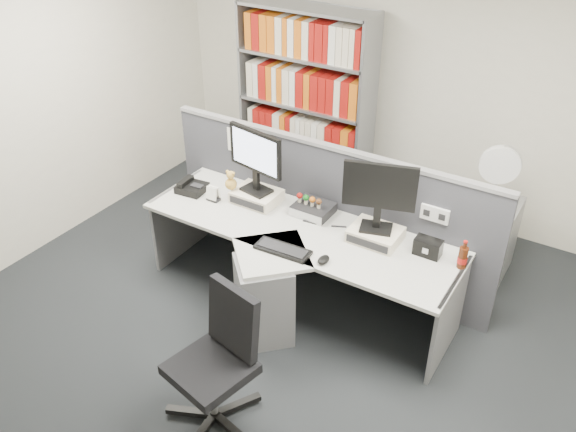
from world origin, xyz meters
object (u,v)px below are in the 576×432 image
Objects in this scene: monitor_left at (255,156)px; desk_phone at (191,187)px; desktop_pc at (313,209)px; monitor_right at (379,191)px; keyboard at (283,249)px; cola_bottle at (463,258)px; speaker at (428,247)px; desk_calendar at (213,195)px; desk_fan at (499,169)px; shelving_unit at (305,108)px; filing_cabinet at (484,239)px; office_chair at (219,357)px; mouse at (324,260)px; desk at (284,269)px.

desk_phone is at bearing -164.80° from monitor_left.
monitor_right is at bearing -7.82° from desktop_pc.
monitor_right is at bearing 43.49° from keyboard.
desk_phone is 2.36m from cola_bottle.
monitor_left reaches higher than speaker.
desk_calendar is 0.24× the size of desk_fan.
shelving_unit is 2.24m from filing_cabinet.
office_chair is at bearing -82.59° from desktop_pc.
keyboard is 1.92m from desk_fan.
cola_bottle is at bearing -3.71° from speaker.
mouse is at bearing 6.54° from keyboard.
monitor_left reaches higher than filing_cabinet.
desk_phone is (-0.58, -0.16, -0.39)m from monitor_left.
desk is 8.50× the size of desktop_pc.
keyboard is at bearing -19.42° from desk_calendar.
monitor_right is 1.43m from filing_cabinet.
shelving_unit is at bearing 115.96° from desk.
desktop_pc is at bearing 91.47° from desk.
mouse is at bearing 79.06° from office_chair.
desk is 0.95m from monitor_left.
monitor_right is 1.48m from desk_calendar.
monitor_left is 1.81× the size of desktop_pc.
mouse is 0.52× the size of cola_bottle.
monitor_right is at bearing -121.24° from filing_cabinet.
speaker is 1.04m from desk_fan.
desk is at bearing 168.79° from mouse.
desk is 1.16m from desk_phone.
mouse is 0.21× the size of desk_fan.
cola_bottle is 0.11× the size of shelving_unit.
cola_bottle is at bearing 0.36° from monitor_left.
desk_fan is 2.74m from office_chair.
office_chair is (-1.01, -2.49, 0.18)m from filing_cabinet.
monitor_left is 1.09m from mouse.
shelving_unit is (-0.89, 1.38, 0.22)m from desktop_pc.
monitor_right is 0.72m from desktop_pc.
monitor_right is at bearing 7.23° from desk_calendar.
shelving_unit reaches higher than desk_fan.
desktop_pc is at bearing -57.30° from shelving_unit.
mouse is 1.51m from desk_phone.
monitor_right is 1.27× the size of keyboard.
keyboard is 0.44× the size of office_chair.
speaker is at bearing -101.72° from filing_cabinet.
monitor_left is at bearing 115.60° from office_chair.
monitor_right reaches higher than desk_fan.
office_chair is at bearing -51.43° from desk_calendar.
mouse is at bearing -141.26° from speaker.
desktop_pc is at bearing 176.95° from speaker.
keyboard is (0.07, -0.58, -0.03)m from desktop_pc.
monitor_right is at bearing -44.63° from shelving_unit.
monitor_left reaches higher than keyboard.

